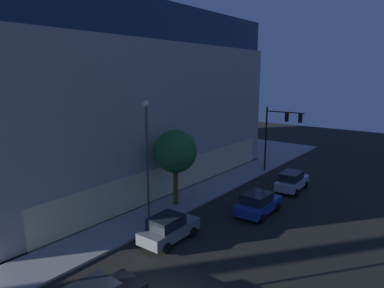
{
  "coord_description": "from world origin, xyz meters",
  "views": [
    {
      "loc": [
        -9.73,
        -9.55,
        10.54
      ],
      "look_at": [
        9.01,
        5.03,
        5.67
      ],
      "focal_mm": 31.93,
      "sensor_mm": 36.0,
      "label": 1
    }
  ],
  "objects_px": {
    "street_lamp_sidewalk": "(147,149)",
    "car_grey": "(169,228)",
    "car_silver": "(292,181)",
    "modern_building": "(76,96)",
    "traffic_light_far_corner": "(279,127)",
    "sidewalk_tree": "(175,152)",
    "car_blue": "(258,203)"
  },
  "relations": [
    {
      "from": "modern_building",
      "to": "car_blue",
      "type": "bearing_deg",
      "value": -89.91
    },
    {
      "from": "sidewalk_tree",
      "to": "car_blue",
      "type": "height_order",
      "value": "sidewalk_tree"
    },
    {
      "from": "modern_building",
      "to": "car_grey",
      "type": "relative_size",
      "value": 7.25
    },
    {
      "from": "modern_building",
      "to": "car_grey",
      "type": "bearing_deg",
      "value": -109.98
    },
    {
      "from": "traffic_light_far_corner",
      "to": "street_lamp_sidewalk",
      "type": "distance_m",
      "value": 17.75
    },
    {
      "from": "modern_building",
      "to": "sidewalk_tree",
      "type": "bearing_deg",
      "value": -98.54
    },
    {
      "from": "modern_building",
      "to": "car_silver",
      "type": "distance_m",
      "value": 24.94
    },
    {
      "from": "modern_building",
      "to": "street_lamp_sidewalk",
      "type": "xyz_separation_m",
      "value": [
        -6.49,
        -17.73,
        -2.58
      ]
    },
    {
      "from": "traffic_light_far_corner",
      "to": "sidewalk_tree",
      "type": "height_order",
      "value": "traffic_light_far_corner"
    },
    {
      "from": "traffic_light_far_corner",
      "to": "street_lamp_sidewalk",
      "type": "bearing_deg",
      "value": 174.31
    },
    {
      "from": "car_blue",
      "to": "car_silver",
      "type": "distance_m",
      "value": 6.88
    },
    {
      "from": "modern_building",
      "to": "car_silver",
      "type": "xyz_separation_m",
      "value": [
        6.91,
        -22.85,
        -7.22
      ]
    },
    {
      "from": "street_lamp_sidewalk",
      "to": "car_grey",
      "type": "height_order",
      "value": "street_lamp_sidewalk"
    },
    {
      "from": "traffic_light_far_corner",
      "to": "sidewalk_tree",
      "type": "relative_size",
      "value": 1.14
    },
    {
      "from": "street_lamp_sidewalk",
      "to": "sidewalk_tree",
      "type": "bearing_deg",
      "value": 12.45
    },
    {
      "from": "traffic_light_far_corner",
      "to": "car_blue",
      "type": "xyz_separation_m",
      "value": [
        -11.13,
        -3.43,
        -4.18
      ]
    },
    {
      "from": "sidewalk_tree",
      "to": "car_silver",
      "type": "relative_size",
      "value": 1.36
    },
    {
      "from": "modern_building",
      "to": "street_lamp_sidewalk",
      "type": "bearing_deg",
      "value": -110.11
    },
    {
      "from": "street_lamp_sidewalk",
      "to": "car_grey",
      "type": "bearing_deg",
      "value": -109.12
    },
    {
      "from": "street_lamp_sidewalk",
      "to": "car_blue",
      "type": "xyz_separation_m",
      "value": [
        6.53,
        -5.19,
        -4.67
      ]
    },
    {
      "from": "car_blue",
      "to": "car_silver",
      "type": "height_order",
      "value": "car_silver"
    },
    {
      "from": "street_lamp_sidewalk",
      "to": "car_grey",
      "type": "relative_size",
      "value": 2.02
    },
    {
      "from": "street_lamp_sidewalk",
      "to": "car_blue",
      "type": "relative_size",
      "value": 1.98
    },
    {
      "from": "street_lamp_sidewalk",
      "to": "modern_building",
      "type": "bearing_deg",
      "value": 69.89
    },
    {
      "from": "traffic_light_far_corner",
      "to": "car_blue",
      "type": "bearing_deg",
      "value": -162.85
    },
    {
      "from": "modern_building",
      "to": "sidewalk_tree",
      "type": "relative_size",
      "value": 5.12
    },
    {
      "from": "modern_building",
      "to": "street_lamp_sidewalk",
      "type": "relative_size",
      "value": 3.6
    },
    {
      "from": "sidewalk_tree",
      "to": "car_blue",
      "type": "relative_size",
      "value": 1.39
    },
    {
      "from": "modern_building",
      "to": "traffic_light_far_corner",
      "type": "height_order",
      "value": "modern_building"
    },
    {
      "from": "traffic_light_far_corner",
      "to": "car_blue",
      "type": "relative_size",
      "value": 1.59
    },
    {
      "from": "car_silver",
      "to": "car_grey",
      "type": "bearing_deg",
      "value": 170.53
    },
    {
      "from": "car_silver",
      "to": "modern_building",
      "type": "bearing_deg",
      "value": 106.84
    }
  ]
}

